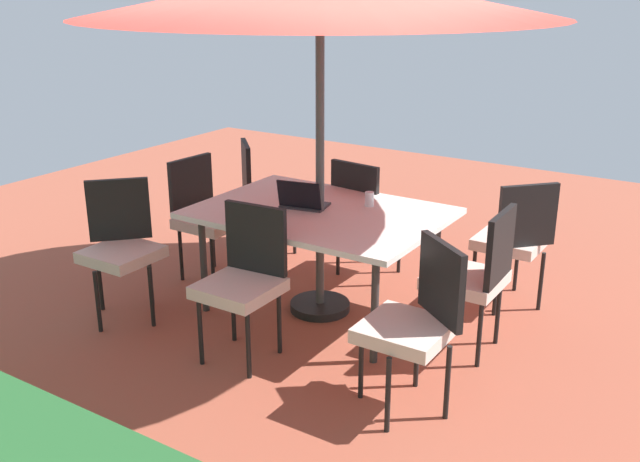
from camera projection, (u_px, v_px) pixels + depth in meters
ground_plane at (320, 311)px, 5.37m from camera, size 10.00×10.00×0.02m
dining_table at (320, 217)px, 5.13m from camera, size 1.71×1.23×0.77m
chair_northeast at (121, 243)px, 5.12m from camera, size 0.59×0.59×0.98m
chair_south at (365, 212)px, 5.80m from camera, size 0.47×0.48×0.98m
chair_east at (205, 212)px, 5.78m from camera, size 0.48×0.47×0.98m
chair_west at (475, 272)px, 4.61m from camera, size 0.47×0.46×0.98m
chair_southwest at (515, 236)px, 5.25m from camera, size 0.59×0.59×0.98m
chair_northwest at (416, 318)px, 3.99m from camera, size 0.58×0.58×0.98m
chair_southeast at (264, 190)px, 6.40m from camera, size 0.59×0.59×0.98m
chair_north at (244, 276)px, 4.56m from camera, size 0.47×0.48×0.98m
laptop at (303, 201)px, 5.15m from camera, size 0.36×0.30×0.21m
cup at (369, 199)px, 5.19m from camera, size 0.07×0.07×0.10m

